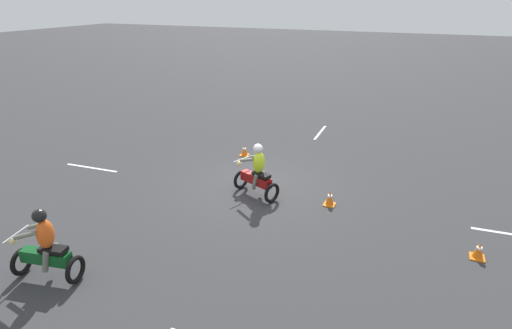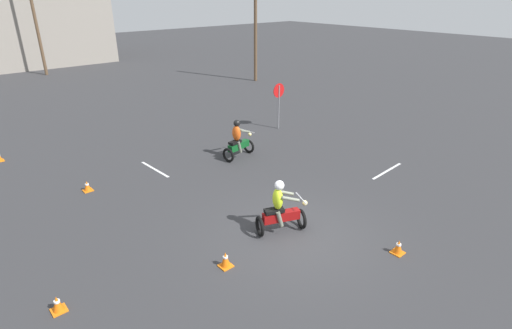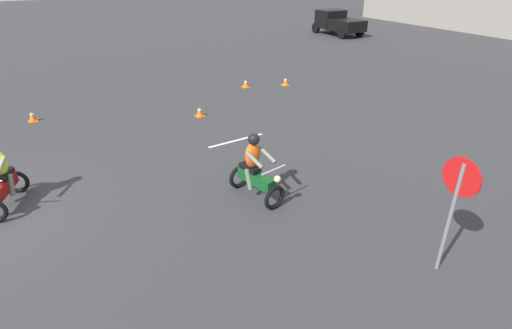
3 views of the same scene
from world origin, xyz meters
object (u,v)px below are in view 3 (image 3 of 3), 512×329
stop_sign (457,193)px  traffic_cone_mid_center (286,81)px  motorcycle_rider_foreground (1,179)px  traffic_cone_mid_left (32,116)px  motorcycle_rider_background (255,171)px  traffic_cone_far_center (200,112)px  pickup_truck (338,22)px  traffic_cone_near_left (246,83)px

stop_sign → traffic_cone_mid_center: size_ratio=6.22×
traffic_cone_mid_center → motorcycle_rider_foreground: bearing=-65.5°
stop_sign → traffic_cone_mid_left: size_ratio=5.84×
motorcycle_rider_foreground → motorcycle_rider_background: (2.57, 5.20, 0.00)m
motorcycle_rider_background → traffic_cone_far_center: motorcycle_rider_background is taller
stop_sign → traffic_cone_mid_center: 12.53m
motorcycle_rider_background → traffic_cone_mid_left: bearing=-73.6°
traffic_cone_mid_center → traffic_cone_mid_left: traffic_cone_mid_left is taller
motorcycle_rider_background → traffic_cone_mid_center: 9.86m
traffic_cone_mid_center → traffic_cone_far_center: same height
motorcycle_rider_background → pickup_truck: pickup_truck is taller
motorcycle_rider_foreground → stop_sign: (6.49, 6.89, 0.91)m
traffic_cone_mid_center → traffic_cone_mid_left: (-0.72, -10.40, 0.01)m
motorcycle_rider_foreground → motorcycle_rider_background: bearing=175.8°
motorcycle_rider_foreground → traffic_cone_far_center: size_ratio=4.49×
motorcycle_rider_background → stop_sign: bearing=102.7°
traffic_cone_near_left → traffic_cone_mid_left: traffic_cone_mid_left is taller
traffic_cone_near_left → traffic_cone_far_center: size_ratio=0.99×
traffic_cone_near_left → traffic_cone_far_center: 4.12m
pickup_truck → traffic_cone_mid_center: (9.56, -11.24, -0.75)m
pickup_truck → stop_sign: stop_sign is taller
motorcycle_rider_foreground → traffic_cone_near_left: 11.20m
motorcycle_rider_background → stop_sign: 4.36m
motorcycle_rider_background → pickup_truck: 24.48m
motorcycle_rider_background → motorcycle_rider_foreground: bearing=-36.9°
motorcycle_rider_foreground → traffic_cone_near_left: bearing=-126.7°
motorcycle_rider_background → traffic_cone_far_center: bearing=-110.8°
motorcycle_rider_foreground → traffic_cone_mid_left: bearing=-76.6°
motorcycle_rider_background → traffic_cone_mid_left: size_ratio=4.21×
traffic_cone_near_left → traffic_cone_mid_left: size_ratio=0.93×
motorcycle_rider_background → traffic_cone_far_center: 6.02m
pickup_truck → traffic_cone_far_center: (11.37, -16.28, -0.75)m
traffic_cone_near_left → traffic_cone_mid_left: 8.67m
pickup_truck → traffic_cone_near_left: pickup_truck is taller
stop_sign → pickup_truck: bearing=143.5°
pickup_truck → traffic_cone_far_center: size_ratio=11.19×
traffic_cone_mid_center → stop_sign: bearing=-20.8°
stop_sign → motorcycle_rider_foreground: bearing=-133.3°
motorcycle_rider_foreground → traffic_cone_mid_left: motorcycle_rider_foreground is taller
traffic_cone_near_left → traffic_cone_mid_center: 1.85m
motorcycle_rider_foreground → pickup_truck: (-14.70, 22.54, 0.20)m
pickup_truck → stop_sign: size_ratio=1.80×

